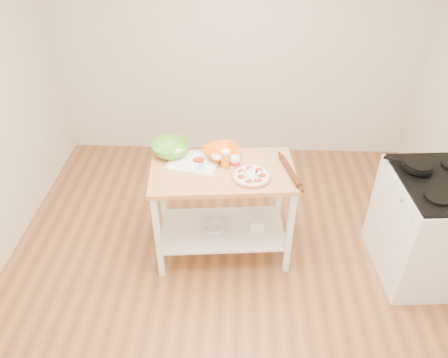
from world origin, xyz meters
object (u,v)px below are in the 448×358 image
skillet (417,165)px  orange_bowl (222,153)px  gas_stove (430,227)px  shelf_bin (256,224)px  beer_pint (226,159)px  green_bowl (171,149)px  prep_island (223,194)px  knife (172,155)px  shelf_glass_bowl (215,228)px  cutting_board (194,161)px  rolling_pin (290,171)px  pizza (252,176)px  spatula (202,165)px  yogurt_tub (235,162)px

skillet → orange_bowl: bearing=-162.0°
gas_stove → shelf_bin: (-1.41, 0.15, -0.15)m
beer_pint → shelf_bin: bearing=-6.6°
green_bowl → shelf_bin: size_ratio=2.67×
prep_island → orange_bowl: orange_bowl is taller
knife → green_bowl: bearing=104.3°
green_bowl → shelf_glass_bowl: 0.80m
skillet → cutting_board: skillet is taller
orange_bowl → green_bowl: (-0.43, 0.02, 0.01)m
knife → orange_bowl: 0.42m
prep_island → cutting_board: 0.37m
rolling_pin → shelf_bin: rolling_pin is taller
gas_stove → beer_pint: bearing=169.4°
orange_bowl → pizza: bearing=-50.0°
shelf_glass_bowl → shelf_bin: size_ratio=1.65×
prep_island → green_bowl: size_ratio=3.81×
spatula → yogurt_tub: yogurt_tub is taller
spatula → shelf_glass_bowl: size_ratio=0.66×
green_bowl → spatula: bearing=-33.2°
knife → cutting_board: bearing=-31.4°
cutting_board → green_bowl: bearing=162.5°
gas_stove → prep_island: bearing=170.8°
skillet → spatula: 1.69m
beer_pint → yogurt_tub: 0.08m
gas_stove → orange_bowl: 1.82m
spatula → rolling_pin: (0.70, -0.06, 0.01)m
yogurt_tub → rolling_pin: yogurt_tub is taller
orange_bowl → beer_pint: 0.16m
rolling_pin → knife: bearing=168.0°
green_bowl → shelf_bin: bearing=-15.5°
beer_pint → knife: bearing=163.2°
orange_bowl → beer_pint: beer_pint is taller
prep_island → spatula: (-0.16, 0.03, 0.27)m
pizza → knife: pizza is taller
knife → shelf_bin: knife is taller
yogurt_tub → cutting_board: bearing=169.7°
gas_stove → skillet: size_ratio=3.00×
skillet → pizza: 1.30m
orange_bowl → green_bowl: 0.43m
skillet → orange_bowl: 1.55m
gas_stove → beer_pint: 1.77m
cutting_board → rolling_pin: bearing=3.0°
skillet → rolling_pin: (-0.99, -0.04, -0.05)m
skillet → rolling_pin: skillet is taller
spatula → orange_bowl: 0.22m
green_bowl → yogurt_tub: 0.57m
prep_island → knife: bearing=157.5°
yogurt_tub → shelf_bin: (0.20, -0.03, -0.63)m
skillet → knife: bearing=-160.1°
pizza → knife: bearing=157.6°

